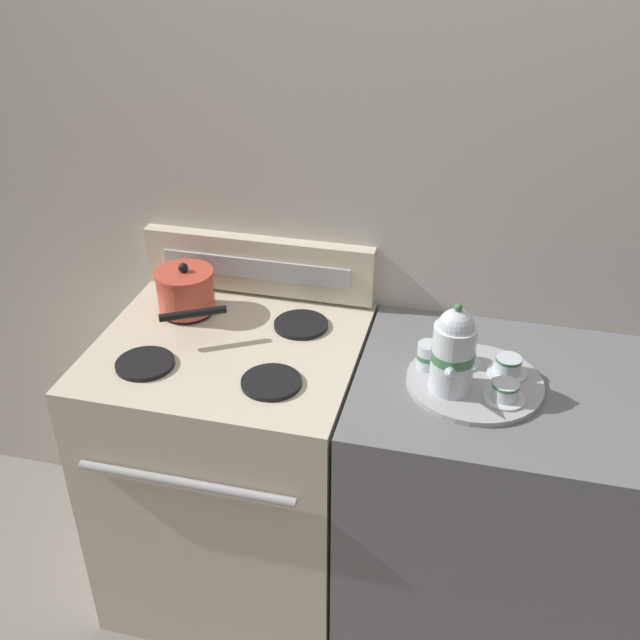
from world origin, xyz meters
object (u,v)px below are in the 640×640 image
at_px(teacup_right, 508,366).
at_px(serving_tray, 474,382).
at_px(creamer_jug, 428,356).
at_px(saucepan, 186,290).
at_px(stove, 236,469).
at_px(teapot, 453,351).
at_px(teacup_front, 461,355).
at_px(teacup_left, 505,391).

bearing_deg(teacup_right, serving_tray, -146.97).
relative_size(serving_tray, creamer_jug, 4.86).
bearing_deg(serving_tray, saucepan, 169.03).
distance_m(stove, teapot, 0.83).
distance_m(stove, creamer_jug, 0.73).
bearing_deg(teacup_right, stove, -177.90).
height_order(teacup_right, teacup_front, same).
relative_size(teacup_right, creamer_jug, 1.43).
relative_size(teapot, teacup_left, 2.38).
xyz_separation_m(stove, teacup_right, (0.74, 0.03, 0.48)).
height_order(teacup_left, teacup_front, same).
bearing_deg(stove, creamer_jug, 0.62).
bearing_deg(teacup_left, teacup_right, 88.15).
distance_m(saucepan, teacup_right, 0.91).
relative_size(serving_tray, teacup_left, 3.39).
bearing_deg(creamer_jug, stove, -179.38).
xyz_separation_m(stove, creamer_jug, (0.54, 0.01, 0.49)).
relative_size(teacup_left, teacup_front, 1.00).
height_order(serving_tray, teacup_front, teacup_front).
relative_size(stove, saucepan, 3.17).
height_order(teapot, creamer_jug, teapot).
bearing_deg(teacup_front, saucepan, 173.42).
distance_m(teacup_right, creamer_jug, 0.20).
bearing_deg(serving_tray, stove, 178.04).
xyz_separation_m(serving_tray, teacup_front, (-0.04, 0.07, 0.03)).
distance_m(stove, teacup_left, 0.88).
relative_size(saucepan, serving_tray, 0.84).
bearing_deg(serving_tray, teacup_right, 33.03).
bearing_deg(serving_tray, creamer_jug, 166.79).
xyz_separation_m(saucepan, serving_tray, (0.83, -0.16, -0.07)).
xyz_separation_m(saucepan, creamer_jug, (0.71, -0.13, -0.02)).
xyz_separation_m(stove, serving_tray, (0.66, -0.02, 0.45)).
height_order(teacup_left, teacup_right, same).
bearing_deg(teapot, creamer_jug, 128.97).
height_order(saucepan, teacup_left, saucepan).
relative_size(stove, teacup_front, 9.04).
height_order(saucepan, teacup_right, saucepan).
distance_m(stove, teacup_right, 0.88).
relative_size(serving_tray, teacup_front, 3.39).
xyz_separation_m(stove, teapot, (0.60, -0.07, 0.57)).
distance_m(stove, teacup_front, 0.79).
bearing_deg(teacup_front, serving_tray, -59.20).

